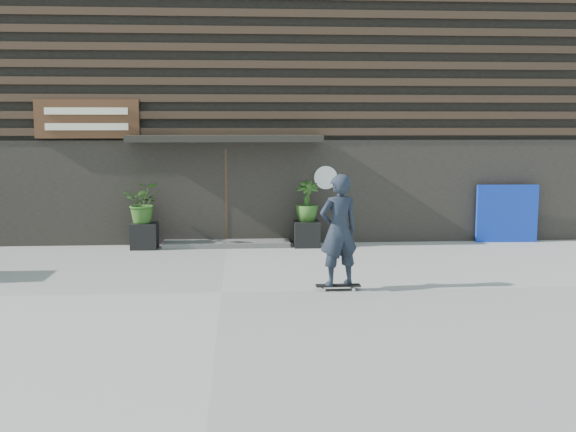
{
  "coord_description": "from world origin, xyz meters",
  "views": [
    {
      "loc": [
        0.35,
        -11.74,
        2.89
      ],
      "look_at": [
        1.27,
        1.66,
        1.1
      ],
      "focal_mm": 43.3,
      "sensor_mm": 36.0,
      "label": 1
    }
  ],
  "objects": [
    {
      "name": "building",
      "position": [
        -0.0,
        9.96,
        3.99
      ],
      "size": [
        18.0,
        11.0,
        8.0
      ],
      "color": "black",
      "rests_on": "ground"
    },
    {
      "name": "ground",
      "position": [
        0.0,
        0.0,
        0.0
      ],
      "size": [
        80.0,
        80.0,
        0.0
      ],
      "primitive_type": "plane",
      "color": "gray",
      "rests_on": "ground"
    },
    {
      "name": "blue_tarp",
      "position": [
        6.86,
        4.7,
        0.7
      ],
      "size": [
        1.51,
        0.17,
        1.41
      ],
      "primitive_type": "cube",
      "rotation": [
        0.0,
        0.0,
        -0.04
      ],
      "color": "#0C279F",
      "rests_on": "ground"
    },
    {
      "name": "entrance_step",
      "position": [
        0.0,
        4.6,
        0.06
      ],
      "size": [
        3.0,
        0.8,
        0.12
      ],
      "primitive_type": "cube",
      "color": "#4C4C4A",
      "rests_on": "ground"
    },
    {
      "name": "planter_pot_right",
      "position": [
        1.9,
        4.4,
        0.3
      ],
      "size": [
        0.6,
        0.6,
        0.6
      ],
      "primitive_type": "cube",
      "color": "black",
      "rests_on": "ground"
    },
    {
      "name": "skateboarder",
      "position": [
        2.03,
        0.02,
        1.06
      ],
      "size": [
        0.82,
        0.66,
        2.04
      ],
      "color": "black",
      "rests_on": "ground"
    },
    {
      "name": "planter_pot_left",
      "position": [
        -1.9,
        4.4,
        0.3
      ],
      "size": [
        0.6,
        0.6,
        0.6
      ],
      "primitive_type": "cube",
      "color": "black",
      "rests_on": "ground"
    },
    {
      "name": "bamboo_right",
      "position": [
        1.9,
        4.4,
        1.08
      ],
      "size": [
        0.54,
        0.54,
        0.96
      ],
      "primitive_type": "imported",
      "color": "#2D591E",
      "rests_on": "planter_pot_right"
    },
    {
      "name": "bamboo_left",
      "position": [
        -1.9,
        4.4,
        1.08
      ],
      "size": [
        0.86,
        0.75,
        0.96
      ],
      "primitive_type": "imported",
      "color": "#2D591E",
      "rests_on": "planter_pot_left"
    }
  ]
}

